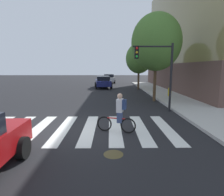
{
  "coord_description": "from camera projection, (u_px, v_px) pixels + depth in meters",
  "views": [
    {
      "loc": [
        1.47,
        -8.0,
        2.74
      ],
      "look_at": [
        1.58,
        1.01,
        1.24
      ],
      "focal_mm": 29.36,
      "sensor_mm": 36.0,
      "label": 1
    }
  ],
  "objects": [
    {
      "name": "street_tree_mid",
      "position": [
        139.0,
        58.0,
        22.49
      ],
      "size": [
        3.21,
        3.21,
        5.72
      ],
      "color": "#4C3823",
      "rests_on": "ground"
    },
    {
      "name": "crosswalk_stripes",
      "position": [
        77.0,
        129.0,
        8.32
      ],
      "size": [
        8.69,
        4.13,
        0.01
      ],
      "color": "silver",
      "rests_on": "ground"
    },
    {
      "name": "traffic_light_near",
      "position": [
        158.0,
        66.0,
        11.17
      ],
      "size": [
        2.47,
        0.28,
        4.2
      ],
      "color": "black",
      "rests_on": "ground"
    },
    {
      "name": "sedan_mid",
      "position": [
        103.0,
        82.0,
        24.97
      ],
      "size": [
        2.55,
        4.82,
        1.61
      ],
      "color": "navy",
      "rests_on": "ground"
    },
    {
      "name": "ground_plane",
      "position": [
        77.0,
        129.0,
        8.32
      ],
      "size": [
        120.0,
        120.0,
        0.0
      ],
      "primitive_type": "plane",
      "color": "black"
    },
    {
      "name": "street_tree_near",
      "position": [
        156.0,
        42.0,
        14.48
      ],
      "size": [
        3.93,
        3.93,
        6.99
      ],
      "color": "#4C3823",
      "rests_on": "ground"
    },
    {
      "name": "cyclist",
      "position": [
        119.0,
        113.0,
        7.72
      ],
      "size": [
        1.66,
        0.52,
        1.69
      ],
      "color": "black",
      "rests_on": "ground"
    },
    {
      "name": "manhole_cover",
      "position": [
        113.0,
        154.0,
        5.86
      ],
      "size": [
        0.64,
        0.64,
        0.01
      ],
      "primitive_type": "cylinder",
      "color": "#473D1E",
      "rests_on": "ground"
    },
    {
      "name": "fire_hydrant",
      "position": [
        169.0,
        92.0,
        16.92
      ],
      "size": [
        0.33,
        0.22,
        0.78
      ],
      "color": "gold",
      "rests_on": "sidewalk"
    },
    {
      "name": "sedan_far",
      "position": [
        109.0,
        78.0,
        33.17
      ],
      "size": [
        2.31,
        4.66,
        1.58
      ],
      "color": "#B7B7BC",
      "rests_on": "ground"
    }
  ]
}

